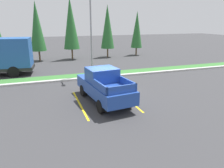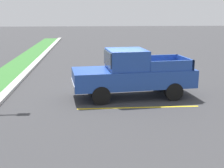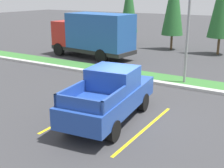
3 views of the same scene
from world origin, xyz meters
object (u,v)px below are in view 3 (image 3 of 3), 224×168
(pickup_truck_main, at_px, (110,95))
(cypress_tree_left_inner, at_px, (174,0))
(cypress_tree_leftmost, at_px, (129,3))
(cargo_truck_distant, at_px, (93,34))
(street_light, at_px, (189,7))

(pickup_truck_main, distance_m, cypress_tree_left_inner, 16.88)
(cypress_tree_leftmost, xyz_separation_m, cypress_tree_left_inner, (4.69, -0.65, 0.35))
(cargo_truck_distant, relative_size, street_light, 0.97)
(pickup_truck_main, bearing_deg, cypress_tree_left_inner, 102.43)
(cargo_truck_distant, height_order, cypress_tree_leftmost, cypress_tree_leftmost)
(pickup_truck_main, relative_size, cypress_tree_leftmost, 0.81)
(pickup_truck_main, distance_m, cargo_truck_distant, 12.22)
(pickup_truck_main, bearing_deg, cargo_truck_distant, 127.74)
(cypress_tree_leftmost, distance_m, cypress_tree_left_inner, 4.75)
(pickup_truck_main, distance_m, cypress_tree_leftmost, 18.96)
(cargo_truck_distant, xyz_separation_m, cypress_tree_left_inner, (3.90, 6.53, 2.42))
(cargo_truck_distant, xyz_separation_m, cypress_tree_leftmost, (-0.80, 7.18, 2.07))
(cypress_tree_left_inner, bearing_deg, cypress_tree_leftmost, 172.13)
(cypress_tree_leftmost, bearing_deg, street_light, -48.91)
(cargo_truck_distant, xyz_separation_m, street_light, (8.32, -3.27, 2.31))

